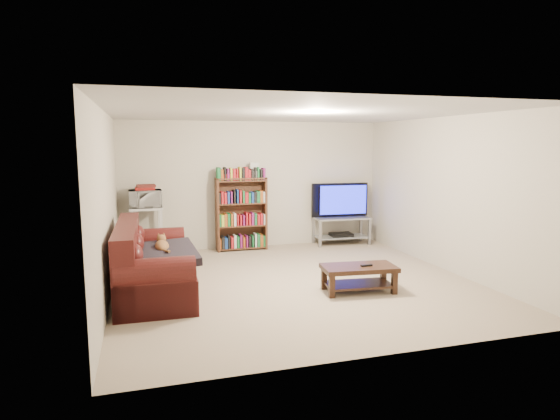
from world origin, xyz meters
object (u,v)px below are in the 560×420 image
object	(u,v)px
tv_stand	(341,226)
coffee_table	(359,274)
bookshelf	(241,213)
sofa	(148,268)

from	to	relation	value
tv_stand	coffee_table	bearing A→B (deg)	-106.30
coffee_table	tv_stand	distance (m)	3.05
bookshelf	sofa	bearing A→B (deg)	-127.96
sofa	coffee_table	bearing A→B (deg)	-14.62
bookshelf	coffee_table	bearing A→B (deg)	-71.08
sofa	bookshelf	bearing A→B (deg)	52.83
sofa	bookshelf	distance (m)	2.81
coffee_table	bookshelf	size ratio (longest dim) A/B	0.76
tv_stand	bookshelf	bearing A→B (deg)	-178.87
sofa	bookshelf	world-z (taller)	bookshelf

